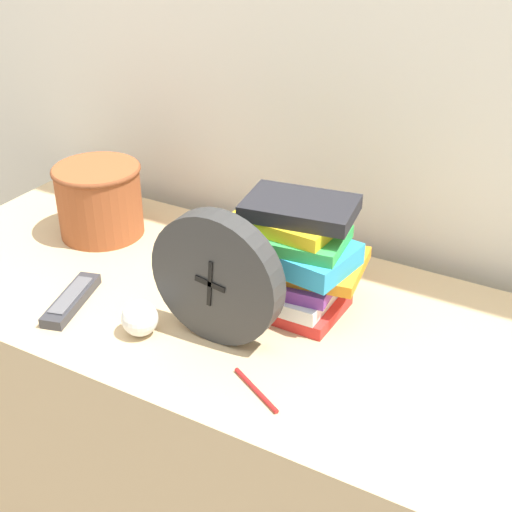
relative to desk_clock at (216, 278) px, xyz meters
The scene contains 7 objects.
desk 0.49m from the desk_clock, 134.49° to the left, with size 1.31×0.61×0.70m.
desk_clock is the anchor object (origin of this frame).
book_stack 0.18m from the desk_clock, 68.18° to the left, with size 0.26×0.21×0.22m.
basket 0.49m from the desk_clock, 154.43° to the left, with size 0.20×0.20×0.16m.
tv_remote 0.32m from the desk_clock, behind, with size 0.09×0.18×0.02m.
crumpled_paper_ball 0.17m from the desk_clock, 154.71° to the right, with size 0.07×0.07×0.07m.
pen 0.20m from the desk_clock, 36.22° to the right, with size 0.11×0.07×0.01m.
Camera 1 is at (0.67, -0.67, 1.46)m, focal length 50.00 mm.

